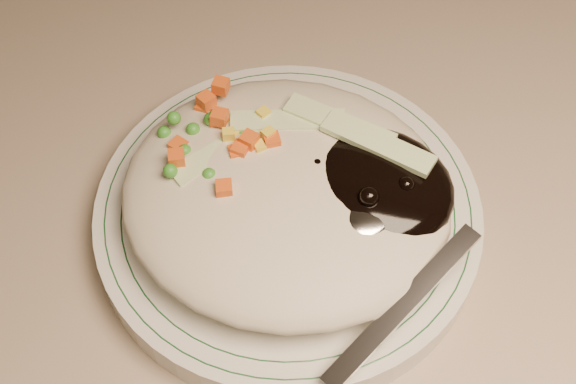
# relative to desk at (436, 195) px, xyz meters

# --- Properties ---
(desk) EXTENTS (1.40, 0.70, 0.74)m
(desk) POSITION_rel_desk_xyz_m (0.00, 0.00, 0.00)
(desk) COLOR gray
(desk) RESTS_ON ground
(plate) EXTENTS (0.23, 0.23, 0.02)m
(plate) POSITION_rel_desk_xyz_m (-0.09, -0.20, 0.21)
(plate) COLOR silver
(plate) RESTS_ON desk
(plate_rim) EXTENTS (0.22, 0.22, 0.00)m
(plate_rim) POSITION_rel_desk_xyz_m (-0.09, -0.20, 0.22)
(plate_rim) COLOR #144723
(plate_rim) RESTS_ON plate
(meal) EXTENTS (0.21, 0.19, 0.05)m
(meal) POSITION_rel_desk_xyz_m (-0.09, -0.20, 0.24)
(meal) COLOR beige
(meal) RESTS_ON plate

